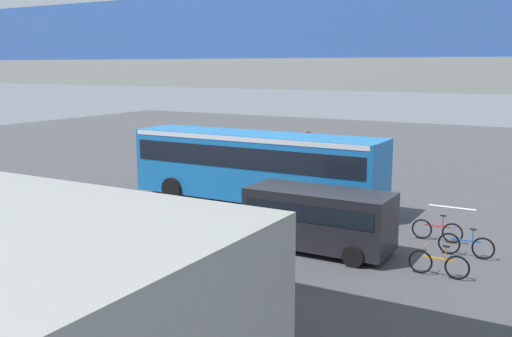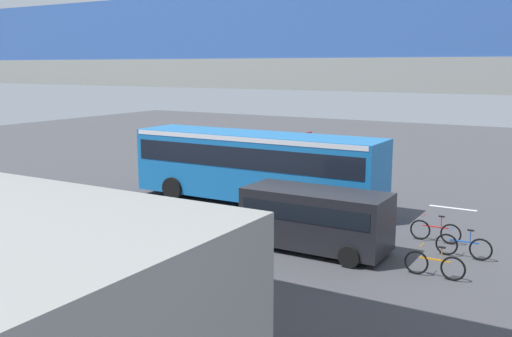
% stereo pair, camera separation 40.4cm
% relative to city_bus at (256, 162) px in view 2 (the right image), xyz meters
% --- Properties ---
extents(ground, '(80.00, 80.00, 0.00)m').
position_rel_city_bus_xyz_m(ground, '(0.22, -0.63, -1.88)').
color(ground, '#424247').
extents(city_bus, '(11.54, 2.85, 3.15)m').
position_rel_city_bus_xyz_m(city_bus, '(0.00, 0.00, 0.00)').
color(city_bus, '#196BB7').
rests_on(city_bus, ground).
extents(parked_van, '(4.80, 2.17, 2.05)m').
position_rel_city_bus_xyz_m(parked_van, '(-5.13, 4.75, -0.70)').
color(parked_van, black).
rests_on(parked_van, ground).
extents(bicycle_blue, '(1.77, 0.44, 0.96)m').
position_rel_city_bus_xyz_m(bicycle_blue, '(-9.52, 3.01, -1.51)').
color(bicycle_blue, black).
rests_on(bicycle_blue, ground).
extents(bicycle_red, '(1.77, 0.44, 0.96)m').
position_rel_city_bus_xyz_m(bicycle_red, '(-8.32, 1.73, -1.51)').
color(bicycle_red, black).
rests_on(bicycle_red, ground).
extents(bicycle_orange, '(1.77, 0.44, 0.96)m').
position_rel_city_bus_xyz_m(bicycle_orange, '(-9.16, 5.25, -1.51)').
color(bicycle_orange, black).
rests_on(bicycle_orange, ground).
extents(pedestrian, '(0.38, 0.38, 1.79)m').
position_rel_city_bus_xyz_m(pedestrian, '(4.99, -2.40, -1.00)').
color(pedestrian, '#2D2D38').
rests_on(pedestrian, ground).
extents(traffic_sign, '(0.08, 0.60, 2.80)m').
position_rel_city_bus_xyz_m(traffic_sign, '(-0.44, -4.44, 0.01)').
color(traffic_sign, slate).
rests_on(traffic_sign, ground).
extents(lane_dash_leftmost, '(2.00, 0.20, 0.01)m').
position_rel_city_bus_xyz_m(lane_dash_leftmost, '(-7.78, -3.62, -1.88)').
color(lane_dash_leftmost, silver).
rests_on(lane_dash_leftmost, ground).
extents(lane_dash_left, '(2.00, 0.20, 0.01)m').
position_rel_city_bus_xyz_m(lane_dash_left, '(-3.78, -3.62, -1.88)').
color(lane_dash_left, silver).
rests_on(lane_dash_left, ground).
extents(lane_dash_centre, '(2.00, 0.20, 0.01)m').
position_rel_city_bus_xyz_m(lane_dash_centre, '(0.22, -3.62, -1.88)').
color(lane_dash_centre, silver).
rests_on(lane_dash_centre, ground).
extents(lane_dash_right, '(2.00, 0.20, 0.01)m').
position_rel_city_bus_xyz_m(lane_dash_right, '(4.22, -3.62, -1.88)').
color(lane_dash_right, silver).
rests_on(lane_dash_right, ground).
extents(lane_dash_rightmost, '(2.00, 0.20, 0.01)m').
position_rel_city_bus_xyz_m(lane_dash_rightmost, '(8.22, -3.62, -1.88)').
color(lane_dash_rightmost, silver).
rests_on(lane_dash_rightmost, ground).
extents(pedestrian_overpass, '(30.74, 2.60, 7.29)m').
position_rel_city_bus_xyz_m(pedestrian_overpass, '(0.22, 12.11, 3.61)').
color(pedestrian_overpass, gray).
rests_on(pedestrian_overpass, ground).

